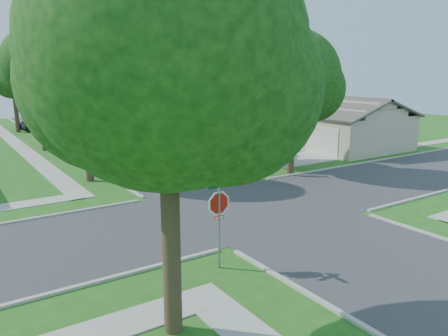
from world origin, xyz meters
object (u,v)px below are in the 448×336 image
object	(u,v)px
tree_w_near	(84,72)
car_driveway	(262,148)
stop_sign_ne	(266,142)
tree_sw_corner	(169,65)
car_curb_west	(32,124)
tree_e_far	(104,73)
tree_e_mid	(152,71)
tree_e_near	(227,80)
car_curb_east	(111,126)
tree_ne_corner	(294,81)
tree_w_mid	(39,67)
stop_sign_sw	(219,207)
tree_w_far	(13,78)
house_ne_far	(212,111)
house_ne_near	(322,127)

from	to	relation	value
tree_w_near	car_driveway	xyz separation A→B (m)	(12.24, -0.31, -5.35)
stop_sign_ne	tree_sw_corner	bearing A→B (deg)	-136.06
car_curb_west	tree_w_near	bearing A→B (deg)	79.92
tree_e_far	tree_w_near	size ratio (longest dim) A/B	0.97
tree_e_mid	tree_e_far	size ratio (longest dim) A/B	1.06
stop_sign_ne	car_driveway	distance (m)	5.10
tree_e_near	car_curb_east	distance (m)	19.73
tree_ne_corner	car_driveway	distance (m)	6.71
tree_w_near	tree_w_mid	xyz separation A→B (m)	(0.00, 12.00, 0.37)
stop_sign_sw	stop_sign_ne	bearing A→B (deg)	45.00
stop_sign_sw	tree_w_near	size ratio (longest dim) A/B	0.33
tree_w_near	tree_sw_corner	world-z (taller)	tree_sw_corner
car_curb_east	stop_sign_ne	bearing A→B (deg)	-89.56
tree_w_far	car_curb_west	bearing A→B (deg)	22.37
tree_e_far	house_ne_far	world-z (taller)	tree_e_far
stop_sign_sw	tree_w_far	xyz separation A→B (m)	(0.05, 38.71, 3.48)
car_curb_east	car_curb_west	size ratio (longest dim) A/B	0.92
tree_w_far	tree_ne_corner	xyz separation A→B (m)	(11.01, -29.80, 0.09)
tree_w_far	tree_sw_corner	distance (m)	41.10
stop_sign_ne	tree_w_far	distance (m)	30.96
tree_e_near	tree_ne_corner	bearing A→B (deg)	-71.47
stop_sign_ne	tree_e_mid	size ratio (longest dim) A/B	0.32
tree_sw_corner	car_curb_west	distance (m)	42.18
car_curb_east	tree_e_near	bearing A→B (deg)	-88.58
tree_w_near	tree_w_far	bearing A→B (deg)	90.01
car_driveway	tree_e_far	bearing A→B (deg)	-11.12
tree_w_far	stop_sign_ne	bearing A→B (deg)	-72.30
stop_sign_sw	car_curb_east	bearing A→B (deg)	76.44
tree_sw_corner	car_curb_east	xyz separation A→B (m)	(10.64, 35.04, -5.53)
tree_w_near	tree_ne_corner	bearing A→B (deg)	-23.56
tree_ne_corner	car_curb_west	size ratio (longest dim) A/B	1.85
house_ne_near	car_curb_east	distance (m)	21.33
tree_e_mid	tree_w_mid	distance (m)	9.40
tree_w_mid	house_ne_near	bearing A→B (deg)	-25.88
tree_e_near	tree_sw_corner	distance (m)	20.12
tree_w_mid	tree_w_near	bearing A→B (deg)	-90.02
tree_w_far	car_curb_west	size ratio (longest dim) A/B	1.71
tree_w_mid	house_ne_near	xyz separation A→B (m)	(20.63, -10.01, -4.97)
tree_e_far	house_ne_far	bearing A→B (deg)	-24.03
tree_sw_corner	house_ne_near	size ratio (longest dim) A/B	0.70
stop_sign_sw	tree_ne_corner	bearing A→B (deg)	38.84
tree_w_far	car_curb_east	bearing A→B (deg)	-37.17
car_curb_west	tree_sw_corner	bearing A→B (deg)	77.34
tree_ne_corner	car_curb_east	size ratio (longest dim) A/B	2.01
tree_w_far	stop_sign_sw	bearing A→B (deg)	-90.07
house_ne_far	tree_ne_corner	bearing A→B (deg)	-111.23
tree_ne_corner	house_ne_far	bearing A→B (deg)	68.77
stop_sign_ne	tree_ne_corner	bearing A→B (deg)	-16.55
car_curb_west	car_driveway	bearing A→B (deg)	105.77
tree_ne_corner	house_ne_near	size ratio (longest dim) A/B	0.64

